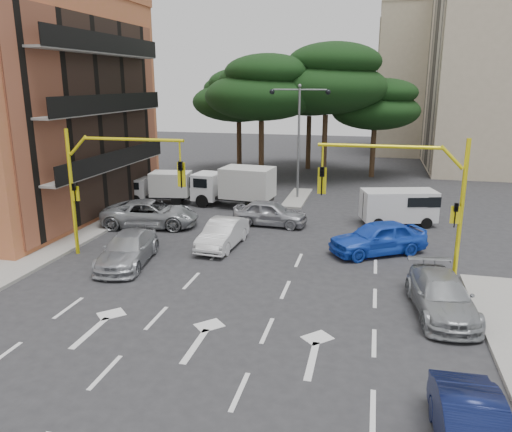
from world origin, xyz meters
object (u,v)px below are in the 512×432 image
Objects in this scene: car_white_hatch at (223,234)px; signal_mast_left at (105,176)px; box_truck_b at (234,187)px; car_silver_cross_a at (151,214)px; car_silver_wagon at (128,249)px; car_silver_cross_b at (270,213)px; box_truck_a at (160,187)px; street_lamp_center at (299,122)px; car_blue_compact at (378,238)px; van_white at (398,207)px; signal_mast_right at (415,191)px; car_silver_parked at (442,295)px.

signal_mast_left is at bearing -148.07° from car_white_hatch.
signal_mast_left is at bearing 170.62° from box_truck_b.
car_silver_wagon is at bearing -174.65° from car_silver_cross_a.
car_silver_cross_b reaches higher than car_white_hatch.
box_truck_a is (-2.20, 10.67, -2.81)m from signal_mast_left.
car_silver_cross_b is 0.79× the size of box_truck_b.
street_lamp_center is 1.85× the size of car_white_hatch.
signal_mast_left is 11.58m from box_truck_b.
street_lamp_center is 1.43× the size of box_truck_b.
car_blue_compact is 12.03m from box_truck_b.
signal_mast_left reaches higher than car_silver_cross_b.
box_truck_a reaches higher than van_white.
box_truck_a reaches higher than car_silver_cross_b.
box_truck_b is at bearing 134.23° from signal_mast_right.
street_lamp_center reaches higher than signal_mast_right.
signal_mast_right reaches higher than box_truck_a.
car_blue_compact is 16.30m from box_truck_a.
van_white is at bearing 90.77° from signal_mast_right.
signal_mast_left reaches higher than car_silver_parked.
signal_mast_right is at bearing -120.39° from car_silver_cross_a.
car_silver_cross_b is 0.98× the size of box_truck_a.
car_silver_parked is 1.15× the size of van_white.
car_silver_cross_a is at bearing 96.63° from car_silver_wagon.
car_silver_parked is at bearing -24.92° from car_white_hatch.
car_silver_cross_a is 1.31× the size of van_white.
car_silver_cross_b is at bearing -152.60° from car_blue_compact.
signal_mast_left is 6.04m from car_silver_cross_a.
box_truck_b is at bearing 44.14° from car_silver_cross_b.
car_blue_compact is at bearing 11.38° from car_silver_wagon.
signal_mast_right reaches higher than car_silver_cross_b.
street_lamp_center is at bearing 115.91° from signal_mast_right.
car_silver_cross_b is at bearing -133.70° from box_truck_b.
car_silver_parked is at bearing -17.49° from car_silver_wagon.
signal_mast_left reaches higher than car_silver_cross_a.
car_white_hatch is at bearing -69.85° from van_white.
car_silver_parked is at bearing -11.42° from car_blue_compact.
signal_mast_right is 4.33m from car_silver_parked.
signal_mast_right is at bearing -64.09° from street_lamp_center.
car_white_hatch is at bearing 34.57° from car_silver_wagon.
car_blue_compact reaches higher than car_silver_wagon.
street_lamp_center is 19.09m from car_silver_parked.
car_silver_wagon is at bearing -101.31° from car_blue_compact.
box_truck_b is (3.34, 5.73, 0.58)m from car_silver_cross_a.
car_silver_cross_b is 1.04× the size of van_white.
car_silver_wagon is (-11.07, -4.07, -0.11)m from car_blue_compact.
signal_mast_left is 0.77× the size of street_lamp_center.
car_silver_parked is at bearing -128.03° from car_silver_cross_a.
street_lamp_center is at bearing -44.56° from box_truck_b.
car_silver_cross_a reaches higher than car_silver_wagon.
street_lamp_center is 16.43m from car_silver_wagon.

